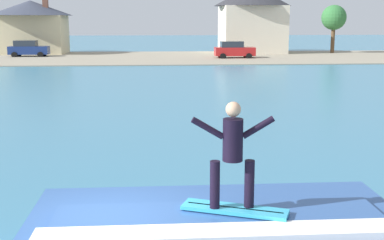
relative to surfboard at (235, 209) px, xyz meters
The scene contains 8 objects.
surfboard is the anchor object (origin of this frame).
surfer 0.99m from the surfboard, 156.84° to the left, with size 1.32×0.32×1.72m.
shoreline_bank 49.13m from the surfboard, 92.44° to the left, with size 120.00×19.70×0.09m.
car_near_shore 53.31m from the surfboard, 106.69° to the left, with size 4.31×2.02×1.86m.
car_far_shore 47.80m from the surfboard, 81.30° to the left, with size 4.27×2.10×1.86m.
house_with_chimney 58.71m from the surfboard, 105.88° to the left, with size 9.83×9.83×6.90m.
house_gabled_white 57.74m from the surfboard, 79.14° to the left, with size 9.53×9.53×8.31m.
tree_short_bushy 58.38m from the surfboard, 69.34° to the left, with size 3.02×3.02×5.89m.
Camera 1 is at (0.84, -7.82, 4.16)m, focal length 48.08 mm.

